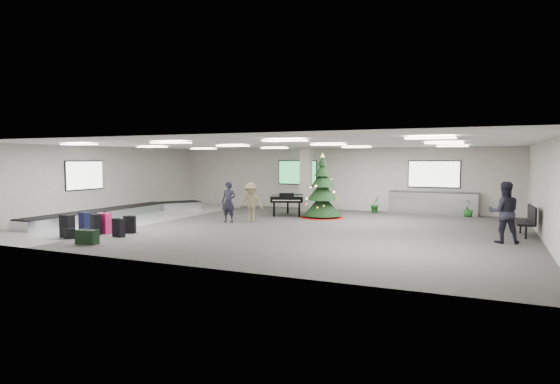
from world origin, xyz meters
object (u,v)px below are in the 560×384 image
at_px(christmas_tree, 322,196).
at_px(grand_piano, 287,199).
at_px(baggage_carousel, 120,212).
at_px(bench, 527,219).
at_px(traveler_b, 251,202).
at_px(service_counter, 432,203).
at_px(traveler_a, 229,202).
at_px(pink_suitcase, 105,223).
at_px(traveler_bench, 504,212).
at_px(potted_plant_left, 375,204).
at_px(potted_plant_right, 468,208).

relative_size(christmas_tree, grand_piano, 1.27).
bearing_deg(baggage_carousel, grand_piano, 29.23).
bearing_deg(bench, traveler_b, 178.73).
bearing_deg(service_counter, traveler_b, -139.62).
xyz_separation_m(service_counter, traveler_a, (-7.40, -6.33, 0.30)).
height_order(baggage_carousel, pink_suitcase, pink_suitcase).
xyz_separation_m(bench, traveler_bench, (-0.77, -1.73, 0.37)).
height_order(potted_plant_left, potted_plant_right, potted_plant_left).
distance_m(grand_piano, traveler_a, 3.54).
bearing_deg(service_counter, potted_plant_right, -10.22).
height_order(baggage_carousel, traveler_a, traveler_a).
bearing_deg(traveler_a, pink_suitcase, -123.20).
relative_size(grand_piano, bench, 1.35).
bearing_deg(service_counter, baggage_carousel, -152.33).
xyz_separation_m(grand_piano, bench, (9.80, -2.26, -0.18)).
bearing_deg(grand_piano, traveler_b, -121.61).
height_order(baggage_carousel, bench, bench).
bearing_deg(traveler_bench, baggage_carousel, -10.64).
bearing_deg(traveler_bench, traveler_a, -13.41).
distance_m(pink_suitcase, traveler_bench, 13.30).
bearing_deg(service_counter, potted_plant_left, -170.08).
distance_m(pink_suitcase, christmas_tree, 9.23).
relative_size(christmas_tree, bench, 1.72).
distance_m(grand_piano, traveler_b, 2.73).
xyz_separation_m(potted_plant_left, potted_plant_right, (4.21, 0.17, -0.03)).
relative_size(grand_piano, potted_plant_left, 2.66).
bearing_deg(bench, service_counter, 120.79).
bearing_deg(traveler_bench, bench, -123.57).
height_order(grand_piano, potted_plant_right, grand_piano).
distance_m(christmas_tree, bench, 8.24).
relative_size(traveler_b, potted_plant_left, 1.90).
relative_size(traveler_b, traveler_bench, 0.85).
relative_size(bench, traveler_a, 1.00).
distance_m(baggage_carousel, potted_plant_left, 12.00).
bearing_deg(potted_plant_left, traveler_bench, -50.11).
distance_m(traveler_bench, potted_plant_left, 8.54).
xyz_separation_m(christmas_tree, grand_piano, (-1.82, 0.26, -0.22)).
distance_m(traveler_b, potted_plant_right, 9.91).
height_order(pink_suitcase, potted_plant_right, potted_plant_right).
relative_size(baggage_carousel, bench, 5.76).
bearing_deg(traveler_b, pink_suitcase, -134.43).
relative_size(traveler_bench, potted_plant_right, 2.42).
relative_size(traveler_a, potted_plant_right, 2.13).
bearing_deg(christmas_tree, grand_piano, 171.98).
bearing_deg(traveler_a, traveler_b, 39.36).
xyz_separation_m(pink_suitcase, christmas_tree, (5.57, 7.34, 0.63)).
bearing_deg(potted_plant_left, bench, -37.68).
bearing_deg(potted_plant_left, traveler_a, -129.18).
distance_m(traveler_bench, potted_plant_right, 6.85).
xyz_separation_m(bench, potted_plant_left, (-6.23, 4.81, -0.16)).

